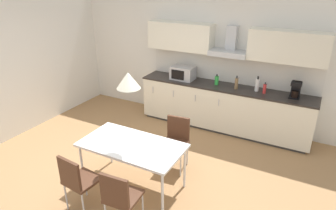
{
  "coord_description": "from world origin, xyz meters",
  "views": [
    {
      "loc": [
        2.43,
        -3.38,
        2.99
      ],
      "look_at": [
        0.3,
        0.62,
        1.0
      ],
      "focal_mm": 32.0,
      "sensor_mm": 36.0,
      "label": 1
    }
  ],
  "objects": [
    {
      "name": "bottle_green",
      "position": [
        0.61,
        2.14,
        1.02
      ],
      "size": [
        0.08,
        0.08,
        0.21
      ],
      "color": "green",
      "rests_on": "kitchen_counter"
    },
    {
      "name": "wall_back",
      "position": [
        0.0,
        2.46,
        1.39
      ],
      "size": [
        6.56,
        0.1,
        2.78
      ],
      "primitive_type": "cube",
      "color": "silver",
      "rests_on": "ground_plane"
    },
    {
      "name": "chair_near_left",
      "position": [
        -0.13,
        -1.11,
        0.53
      ],
      "size": [
        0.44,
        0.44,
        0.87
      ],
      "color": "#4C2D1E",
      "rests_on": "ground_plane"
    },
    {
      "name": "pendant_lamp",
      "position": [
        0.22,
        -0.33,
        1.71
      ],
      "size": [
        0.32,
        0.32,
        0.22
      ],
      "primitive_type": "cone",
      "color": "silver"
    },
    {
      "name": "bottle_brown",
      "position": [
        1.03,
        2.07,
        1.05
      ],
      "size": [
        0.07,
        0.07,
        0.26
      ],
      "color": "brown",
      "rests_on": "kitchen_counter"
    },
    {
      "name": "bottle_white",
      "position": [
        1.41,
        2.15,
        1.06
      ],
      "size": [
        0.08,
        0.08,
        0.29
      ],
      "color": "white",
      "rests_on": "kitchen_counter"
    },
    {
      "name": "dining_table",
      "position": [
        0.22,
        -0.33,
        0.69
      ],
      "size": [
        1.5,
        0.8,
        0.73
      ],
      "color": "white",
      "rests_on": "ground_plane"
    },
    {
      "name": "wall_left",
      "position": [
        -2.78,
        0.0,
        1.39
      ],
      "size": [
        0.1,
        5.79,
        2.78
      ],
      "primitive_type": "cube",
      "color": "silver",
      "rests_on": "ground_plane"
    },
    {
      "name": "chair_far_right",
      "position": [
        0.55,
        0.45,
        0.53
      ],
      "size": [
        0.44,
        0.44,
        0.87
      ],
      "color": "#4C2D1E",
      "rests_on": "ground_plane"
    },
    {
      "name": "microwave",
      "position": [
        -0.13,
        2.11,
        1.07
      ],
      "size": [
        0.48,
        0.35,
        0.28
      ],
      "color": "#ADADB2",
      "rests_on": "kitchen_counter"
    },
    {
      "name": "coffee_maker",
      "position": [
        2.09,
        2.14,
        1.08
      ],
      "size": [
        0.18,
        0.19,
        0.3
      ],
      "color": "black",
      "rests_on": "kitchen_counter"
    },
    {
      "name": "backsplash_tile",
      "position": [
        0.79,
        2.4,
        1.2
      ],
      "size": [
        3.48,
        0.02,
        0.54
      ],
      "primitive_type": "cube",
      "color": "silver",
      "rests_on": "kitchen_counter"
    },
    {
      "name": "bottle_red",
      "position": [
        1.56,
        2.09,
        1.03
      ],
      "size": [
        0.06,
        0.06,
        0.21
      ],
      "color": "red",
      "rests_on": "kitchen_counter"
    },
    {
      "name": "chair_near_right",
      "position": [
        0.56,
        -1.11,
        0.53
      ],
      "size": [
        0.43,
        0.43,
        0.87
      ],
      "color": "#4C2D1E",
      "rests_on": "ground_plane"
    },
    {
      "name": "upper_wall_cabinets",
      "position": [
        0.79,
        2.24,
        1.8
      ],
      "size": [
        3.48,
        0.4,
        0.56
      ],
      "color": "silver"
    },
    {
      "name": "ground_plane",
      "position": [
        0.0,
        0.0,
        -0.01
      ],
      "size": [
        8.2,
        7.23,
        0.02
      ],
      "primitive_type": "cube",
      "color": "#9E754C"
    },
    {
      "name": "kitchen_counter",
      "position": [
        0.79,
        2.12,
        0.47
      ],
      "size": [
        3.5,
        0.62,
        0.93
      ],
      "color": "#333333",
      "rests_on": "ground_plane"
    }
  ]
}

